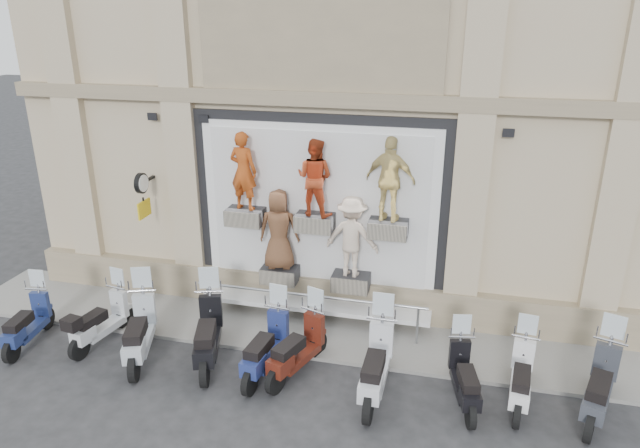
{
  "coord_description": "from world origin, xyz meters",
  "views": [
    {
      "loc": [
        2.77,
        -8.31,
        6.52
      ],
      "look_at": [
        0.28,
        1.9,
        2.56
      ],
      "focal_mm": 32.0,
      "sensor_mm": 36.0,
      "label": 1
    }
  ],
  "objects_px": {
    "scooter_f": "(297,338)",
    "clock_sign_bracket": "(142,189)",
    "scooter_b": "(100,312)",
    "scooter_h": "(466,368)",
    "scooter_d": "(207,323)",
    "scooter_c": "(138,321)",
    "scooter_a": "(26,314)",
    "scooter_g": "(376,354)",
    "guard_rail": "(308,313)",
    "scooter_e": "(266,337)",
    "scooter_j": "(602,375)",
    "scooter_i": "(523,368)"
  },
  "relations": [
    {
      "from": "scooter_f",
      "to": "clock_sign_bracket",
      "type": "bearing_deg",
      "value": 173.57
    },
    {
      "from": "scooter_b",
      "to": "scooter_h",
      "type": "relative_size",
      "value": 1.02
    },
    {
      "from": "scooter_d",
      "to": "scooter_h",
      "type": "height_order",
      "value": "scooter_d"
    },
    {
      "from": "scooter_c",
      "to": "scooter_a",
      "type": "bearing_deg",
      "value": 162.62
    },
    {
      "from": "scooter_d",
      "to": "scooter_a",
      "type": "bearing_deg",
      "value": 166.76
    },
    {
      "from": "scooter_f",
      "to": "scooter_g",
      "type": "relative_size",
      "value": 0.91
    },
    {
      "from": "guard_rail",
      "to": "scooter_c",
      "type": "xyz_separation_m",
      "value": [
        -2.98,
        -1.7,
        0.37
      ]
    },
    {
      "from": "scooter_g",
      "to": "scooter_e",
      "type": "bearing_deg",
      "value": 175.79
    },
    {
      "from": "scooter_h",
      "to": "scooter_j",
      "type": "bearing_deg",
      "value": -6.51
    },
    {
      "from": "scooter_h",
      "to": "scooter_i",
      "type": "height_order",
      "value": "scooter_i"
    },
    {
      "from": "scooter_a",
      "to": "scooter_h",
      "type": "height_order",
      "value": "scooter_h"
    },
    {
      "from": "scooter_h",
      "to": "scooter_j",
      "type": "height_order",
      "value": "scooter_j"
    },
    {
      "from": "scooter_d",
      "to": "scooter_e",
      "type": "relative_size",
      "value": 1.1
    },
    {
      "from": "scooter_d",
      "to": "scooter_c",
      "type": "bearing_deg",
      "value": 170.97
    },
    {
      "from": "clock_sign_bracket",
      "to": "scooter_d",
      "type": "bearing_deg",
      "value": -40.74
    },
    {
      "from": "scooter_b",
      "to": "scooter_h",
      "type": "distance_m",
      "value": 7.29
    },
    {
      "from": "scooter_a",
      "to": "scooter_b",
      "type": "relative_size",
      "value": 0.98
    },
    {
      "from": "clock_sign_bracket",
      "to": "scooter_h",
      "type": "relative_size",
      "value": 0.58
    },
    {
      "from": "scooter_i",
      "to": "scooter_j",
      "type": "height_order",
      "value": "scooter_j"
    },
    {
      "from": "guard_rail",
      "to": "scooter_d",
      "type": "xyz_separation_m",
      "value": [
        -1.62,
        -1.49,
        0.4
      ]
    },
    {
      "from": "guard_rail",
      "to": "scooter_b",
      "type": "bearing_deg",
      "value": -161.07
    },
    {
      "from": "scooter_e",
      "to": "scooter_f",
      "type": "relative_size",
      "value": 1.01
    },
    {
      "from": "scooter_g",
      "to": "scooter_i",
      "type": "xyz_separation_m",
      "value": [
        2.5,
        0.36,
        -0.12
      ]
    },
    {
      "from": "clock_sign_bracket",
      "to": "scooter_g",
      "type": "xyz_separation_m",
      "value": [
        5.6,
        -2.22,
        -1.95
      ]
    },
    {
      "from": "scooter_g",
      "to": "scooter_j",
      "type": "bearing_deg",
      "value": 5.43
    },
    {
      "from": "guard_rail",
      "to": "scooter_g",
      "type": "bearing_deg",
      "value": -45.76
    },
    {
      "from": "guard_rail",
      "to": "scooter_g",
      "type": "relative_size",
      "value": 2.42
    },
    {
      "from": "scooter_d",
      "to": "scooter_h",
      "type": "relative_size",
      "value": 1.2
    },
    {
      "from": "scooter_d",
      "to": "scooter_f",
      "type": "height_order",
      "value": "scooter_d"
    },
    {
      "from": "scooter_a",
      "to": "scooter_g",
      "type": "height_order",
      "value": "scooter_g"
    },
    {
      "from": "scooter_f",
      "to": "scooter_i",
      "type": "xyz_separation_m",
      "value": [
        4.02,
        0.09,
        -0.05
      ]
    },
    {
      "from": "scooter_c",
      "to": "clock_sign_bracket",
      "type": "bearing_deg",
      "value": 93.4
    },
    {
      "from": "clock_sign_bracket",
      "to": "scooter_e",
      "type": "xyz_separation_m",
      "value": [
        3.49,
        -2.05,
        -2.02
      ]
    },
    {
      "from": "guard_rail",
      "to": "scooter_e",
      "type": "bearing_deg",
      "value": -104.57
    },
    {
      "from": "guard_rail",
      "to": "scooter_i",
      "type": "height_order",
      "value": "scooter_i"
    },
    {
      "from": "guard_rail",
      "to": "scooter_a",
      "type": "relative_size",
      "value": 2.87
    },
    {
      "from": "scooter_c",
      "to": "scooter_f",
      "type": "bearing_deg",
      "value": -15.48
    },
    {
      "from": "scooter_c",
      "to": "scooter_h",
      "type": "relative_size",
      "value": 1.17
    },
    {
      "from": "scooter_a",
      "to": "scooter_j",
      "type": "height_order",
      "value": "scooter_j"
    },
    {
      "from": "scooter_i",
      "to": "scooter_b",
      "type": "bearing_deg",
      "value": -172.77
    },
    {
      "from": "scooter_f",
      "to": "scooter_g",
      "type": "xyz_separation_m",
      "value": [
        1.52,
        -0.27,
        0.07
      ]
    },
    {
      "from": "clock_sign_bracket",
      "to": "scooter_f",
      "type": "relative_size",
      "value": 0.53
    },
    {
      "from": "scooter_c",
      "to": "scooter_f",
      "type": "relative_size",
      "value": 1.08
    },
    {
      "from": "scooter_e",
      "to": "scooter_b",
      "type": "bearing_deg",
      "value": -176.88
    },
    {
      "from": "scooter_h",
      "to": "scooter_i",
      "type": "bearing_deg",
      "value": 1.58
    },
    {
      "from": "scooter_b",
      "to": "scooter_d",
      "type": "xyz_separation_m",
      "value": [
        2.42,
        -0.11,
        0.13
      ]
    },
    {
      "from": "clock_sign_bracket",
      "to": "scooter_b",
      "type": "height_order",
      "value": "clock_sign_bracket"
    },
    {
      "from": "scooter_a",
      "to": "scooter_c",
      "type": "bearing_deg",
      "value": -6.11
    },
    {
      "from": "scooter_h",
      "to": "scooter_j",
      "type": "xyz_separation_m",
      "value": [
        2.21,
        0.18,
        0.1
      ]
    },
    {
      "from": "scooter_e",
      "to": "scooter_f",
      "type": "distance_m",
      "value": 0.6
    }
  ]
}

